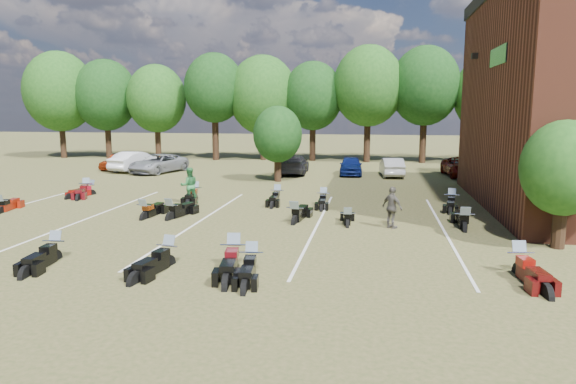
% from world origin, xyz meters
% --- Properties ---
extents(ground, '(160.00, 160.00, 0.00)m').
position_xyz_m(ground, '(0.00, 0.00, 0.00)').
color(ground, brown).
rests_on(ground, ground).
extents(car_0, '(1.73, 3.91, 1.31)m').
position_xyz_m(car_0, '(-15.74, 20.25, 0.65)').
color(car_0, '#992C0D').
rests_on(car_0, ground).
extents(car_1, '(2.71, 4.86, 1.52)m').
position_xyz_m(car_1, '(-13.82, 19.36, 0.76)').
color(car_1, silver).
rests_on(car_1, ground).
extents(car_2, '(3.59, 5.42, 1.38)m').
position_xyz_m(car_2, '(-11.68, 18.64, 0.69)').
color(car_2, gray).
rests_on(car_2, ground).
extents(car_3, '(2.24, 4.96, 1.41)m').
position_xyz_m(car_3, '(-1.59, 19.67, 0.71)').
color(car_3, black).
rests_on(car_3, ground).
extents(car_4, '(1.75, 3.99, 1.34)m').
position_xyz_m(car_4, '(2.56, 19.81, 0.67)').
color(car_4, navy).
rests_on(car_4, ground).
extents(car_5, '(1.74, 4.11, 1.32)m').
position_xyz_m(car_5, '(5.46, 19.49, 0.66)').
color(car_5, beige).
rests_on(car_5, ground).
extents(car_6, '(2.66, 5.08, 1.37)m').
position_xyz_m(car_6, '(10.39, 20.11, 0.68)').
color(car_6, '#580B05').
rests_on(car_6, ground).
extents(car_7, '(2.37, 4.62, 1.28)m').
position_xyz_m(car_7, '(15.52, 19.89, 0.64)').
color(car_7, '#36363A').
rests_on(car_7, ground).
extents(person_green, '(1.11, 1.03, 1.82)m').
position_xyz_m(person_green, '(-4.91, 6.95, 0.91)').
color(person_green, '#296D37').
rests_on(person_green, ground).
extents(person_grey, '(0.99, 0.98, 1.68)m').
position_xyz_m(person_grey, '(4.99, 3.06, 0.84)').
color(person_grey, '#534F47').
rests_on(person_grey, ground).
extents(motorcycle_2, '(0.98, 2.37, 1.29)m').
position_xyz_m(motorcycle_2, '(-5.58, -3.21, 0.00)').
color(motorcycle_2, black).
rests_on(motorcycle_2, ground).
extents(motorcycle_3, '(1.10, 2.42, 1.30)m').
position_xyz_m(motorcycle_3, '(-1.85, -3.17, 0.00)').
color(motorcycle_3, black).
rests_on(motorcycle_3, ground).
extents(motorcycle_4, '(0.98, 2.32, 1.25)m').
position_xyz_m(motorcycle_4, '(0.81, -3.37, 0.00)').
color(motorcycle_4, black).
rests_on(motorcycle_4, ground).
extents(motorcycle_5, '(1.19, 2.62, 1.41)m').
position_xyz_m(motorcycle_5, '(0.15, -2.93, 0.00)').
color(motorcycle_5, black).
rests_on(motorcycle_5, ground).
extents(motorcycle_6, '(1.06, 2.51, 1.36)m').
position_xyz_m(motorcycle_6, '(8.41, -2.30, 0.00)').
color(motorcycle_6, '#3F0909').
rests_on(motorcycle_6, ground).
extents(motorcycle_7, '(1.09, 2.26, 1.21)m').
position_xyz_m(motorcycle_7, '(-12.52, 3.12, 0.00)').
color(motorcycle_7, maroon).
rests_on(motorcycle_7, ground).
extents(motorcycle_8, '(0.90, 2.31, 1.26)m').
position_xyz_m(motorcycle_8, '(-5.50, 3.00, 0.00)').
color(motorcycle_8, black).
rests_on(motorcycle_8, ground).
extents(motorcycle_10, '(1.26, 2.46, 1.31)m').
position_xyz_m(motorcycle_10, '(-4.35, 3.13, 0.00)').
color(motorcycle_10, black).
rests_on(motorcycle_10, ground).
extents(motorcycle_11, '(1.04, 2.49, 1.35)m').
position_xyz_m(motorcycle_11, '(1.05, 3.23, 0.00)').
color(motorcycle_11, black).
rests_on(motorcycle_11, ground).
extents(motorcycle_12, '(0.76, 2.05, 1.12)m').
position_xyz_m(motorcycle_12, '(3.24, 3.04, 0.00)').
color(motorcycle_12, black).
rests_on(motorcycle_12, ground).
extents(motorcycle_13, '(0.84, 2.45, 1.35)m').
position_xyz_m(motorcycle_13, '(7.77, 3.10, 0.00)').
color(motorcycle_13, black).
rests_on(motorcycle_13, ground).
extents(motorcycle_14, '(1.42, 2.48, 1.32)m').
position_xyz_m(motorcycle_14, '(-11.47, 8.43, 0.00)').
color(motorcycle_14, '#480A0F').
rests_on(motorcycle_14, ground).
extents(motorcycle_15, '(1.24, 2.17, 1.15)m').
position_xyz_m(motorcycle_15, '(-11.22, 8.51, 0.00)').
color(motorcycle_15, maroon).
rests_on(motorcycle_15, ground).
extents(motorcycle_17, '(1.11, 2.50, 1.34)m').
position_xyz_m(motorcycle_17, '(-4.97, 7.90, 0.00)').
color(motorcycle_17, black).
rests_on(motorcycle_17, ground).
extents(motorcycle_18, '(0.77, 2.17, 1.20)m').
position_xyz_m(motorcycle_18, '(1.79, 7.68, 0.00)').
color(motorcycle_18, black).
rests_on(motorcycle_18, ground).
extents(motorcycle_19, '(0.78, 2.25, 1.24)m').
position_xyz_m(motorcycle_19, '(-0.62, 8.06, 0.00)').
color(motorcycle_19, black).
rests_on(motorcycle_19, ground).
extents(motorcycle_20, '(1.10, 2.39, 1.28)m').
position_xyz_m(motorcycle_20, '(7.96, 7.99, 0.00)').
color(motorcycle_20, black).
rests_on(motorcycle_20, ground).
extents(tree_line, '(56.00, 6.00, 9.79)m').
position_xyz_m(tree_line, '(-1.00, 29.00, 6.31)').
color(tree_line, black).
rests_on(tree_line, ground).
extents(young_tree_near_building, '(2.80, 2.80, 4.16)m').
position_xyz_m(young_tree_near_building, '(10.50, 1.00, 2.75)').
color(young_tree_near_building, black).
rests_on(young_tree_near_building, ground).
extents(young_tree_midfield, '(3.20, 3.20, 4.70)m').
position_xyz_m(young_tree_midfield, '(-2.00, 15.50, 3.09)').
color(young_tree_midfield, black).
rests_on(young_tree_midfield, ground).
extents(parking_lines, '(20.10, 14.00, 0.01)m').
position_xyz_m(parking_lines, '(-3.00, 3.00, 0.01)').
color(parking_lines, silver).
rests_on(parking_lines, ground).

